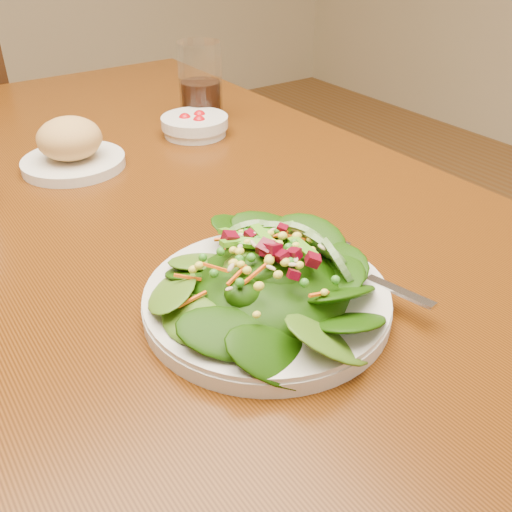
# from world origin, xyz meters

# --- Properties ---
(ground_plane) EXTENTS (5.00, 5.00, 0.00)m
(ground_plane) POSITION_xyz_m (0.00, 0.00, 0.00)
(ground_plane) COLOR brown
(dining_table) EXTENTS (0.90, 1.40, 0.75)m
(dining_table) POSITION_xyz_m (0.00, 0.00, 0.65)
(dining_table) COLOR #592C0B
(dining_table) RESTS_ON ground_plane
(salad_plate) EXTENTS (0.27, 0.27, 0.08)m
(salad_plate) POSITION_xyz_m (0.01, -0.38, 0.78)
(salad_plate) COLOR silver
(salad_plate) RESTS_ON dining_table
(bread_plate) EXTENTS (0.17, 0.17, 0.08)m
(bread_plate) POSITION_xyz_m (-0.04, 0.12, 0.78)
(bread_plate) COLOR silver
(bread_plate) RESTS_ON dining_table
(tomato_bowl) EXTENTS (0.12, 0.12, 0.04)m
(tomato_bowl) POSITION_xyz_m (0.20, 0.14, 0.77)
(tomato_bowl) COLOR silver
(tomato_bowl) RESTS_ON dining_table
(drinking_glass) EXTENTS (0.09, 0.09, 0.15)m
(drinking_glass) POSITION_xyz_m (0.26, 0.21, 0.81)
(drinking_glass) COLOR silver
(drinking_glass) RESTS_ON dining_table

